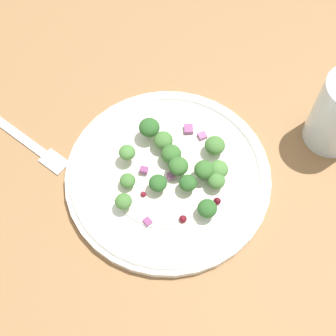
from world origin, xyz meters
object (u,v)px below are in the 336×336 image
object	(u,v)px
plate	(168,175)
broccoli_floret_2	(218,169)
broccoli_floret_1	(151,126)
fork	(21,137)
broccoli_floret_0	(188,183)

from	to	relation	value
plate	broccoli_floret_2	xyz separation A→B (cm)	(3.96, -4.93, 1.95)
plate	broccoli_floret_1	world-z (taller)	broccoli_floret_1
broccoli_floret_1	fork	distance (cm)	18.22
fork	broccoli_floret_1	bearing A→B (deg)	-49.88
broccoli_floret_1	broccoli_floret_2	bearing A→B (deg)	-84.26
plate	broccoli_floret_1	distance (cm)	6.73
plate	broccoli_floret_1	size ratio (longest dim) A/B	9.61
broccoli_floret_0	broccoli_floret_1	size ratio (longest dim) A/B	0.81
broccoli_floret_0	broccoli_floret_2	distance (cm)	4.34
plate	fork	xyz separation A→B (cm)	(-8.65, 19.22, -0.61)
broccoli_floret_2	fork	size ratio (longest dim) A/B	0.13
broccoli_floret_0	broccoli_floret_1	world-z (taller)	broccoli_floret_1
broccoli_floret_2	fork	bearing A→B (deg)	117.58
plate	broccoli_floret_0	bearing A→B (deg)	-90.95
plate	broccoli_floret_2	distance (cm)	6.62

